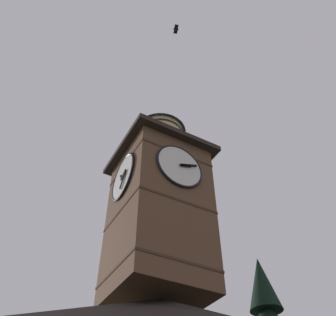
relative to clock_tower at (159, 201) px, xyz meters
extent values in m
cube|color=brown|center=(-0.01, -0.01, -1.06)|extent=(3.41, 3.41, 6.65)
cube|color=#432E20|center=(-0.01, -0.01, -3.59)|extent=(3.45, 3.45, 0.10)
cube|color=#432E20|center=(-0.01, -0.01, -1.09)|extent=(3.45, 3.45, 0.10)
cube|color=#432E20|center=(-0.01, -0.01, 1.40)|extent=(3.45, 3.45, 0.10)
cylinder|color=white|center=(-0.01, 1.72, 0.63)|extent=(2.06, 0.10, 2.06)
torus|color=black|center=(-0.01, 1.75, 0.63)|extent=(2.16, 0.10, 2.16)
cube|color=black|center=(-0.26, 1.82, 0.70)|extent=(0.53, 0.04, 0.27)
cube|color=black|center=(-0.41, 1.82, 0.78)|extent=(0.82, 0.04, 0.38)
sphere|color=black|center=(-0.01, 1.83, 0.63)|extent=(0.10, 0.10, 0.10)
cylinder|color=white|center=(1.72, -0.01, 0.63)|extent=(0.10, 2.06, 2.06)
torus|color=black|center=(1.75, -0.01, 0.63)|extent=(0.10, 2.16, 2.16)
cube|color=black|center=(1.82, 0.22, 0.53)|extent=(0.04, 0.52, 0.31)
cube|color=black|center=(1.82, 0.23, 0.28)|extent=(0.04, 0.55, 0.74)
sphere|color=black|center=(1.83, -0.01, 0.63)|extent=(0.10, 0.10, 0.10)
cube|color=#2D231E|center=(-0.01, -0.01, 2.39)|extent=(4.11, 4.11, 0.25)
cylinder|color=tan|center=(-0.01, -0.01, 3.42)|extent=(2.27, 2.27, 1.82)
cylinder|color=#2D2319|center=(-0.01, -0.01, 2.82)|extent=(2.33, 2.33, 0.10)
cylinder|color=#2D2319|center=(-0.01, -0.01, 3.42)|extent=(2.33, 2.33, 0.10)
cylinder|color=#2D2319|center=(-0.01, -0.01, 4.03)|extent=(2.33, 2.33, 0.10)
cone|color=#2D3847|center=(-0.01, -0.01, 4.90)|extent=(2.57, 2.57, 1.15)
sphere|color=#2D3847|center=(-0.01, -0.01, 5.58)|extent=(0.16, 0.16, 0.16)
cone|color=black|center=(-1.08, -5.43, -2.60)|extent=(3.27, 3.27, 3.76)
cone|color=black|center=(-1.08, -5.43, 0.39)|extent=(2.44, 2.44, 4.34)
cone|color=#14341A|center=(-1.08, -5.43, 2.90)|extent=(1.61, 1.61, 3.94)
cone|color=black|center=(-7.62, -2.68, -0.89)|extent=(1.70, 1.70, 2.90)
ellipsoid|color=black|center=(1.08, 3.55, 8.11)|extent=(0.30, 0.24, 0.15)
cube|color=black|center=(1.04, 3.43, 8.11)|extent=(0.26, 0.29, 0.08)
cube|color=black|center=(1.12, 3.66, 8.11)|extent=(0.26, 0.29, 0.08)
camera|label=1|loc=(5.84, 11.26, -9.53)|focal=39.42mm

